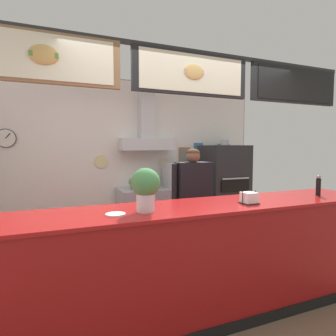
{
  "coord_description": "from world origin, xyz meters",
  "views": [
    {
      "loc": [
        -1.31,
        -2.59,
        1.61
      ],
      "look_at": [
        0.04,
        0.69,
        1.36
      ],
      "focal_mm": 30.12,
      "sensor_mm": 36.0,
      "label": 1
    }
  ],
  "objects_px": {
    "espresso_machine": "(182,175)",
    "napkin_holder": "(249,198)",
    "pizza_oven": "(224,191)",
    "potted_sage": "(152,180)",
    "potted_oregano": "(134,183)",
    "shop_worker": "(193,205)",
    "basil_vase": "(146,188)",
    "condiment_plate": "(116,214)",
    "pepper_grinder": "(318,185)"
  },
  "relations": [
    {
      "from": "pizza_oven",
      "to": "potted_oregano",
      "type": "bearing_deg",
      "value": 176.91
    },
    {
      "from": "espresso_machine",
      "to": "napkin_holder",
      "type": "height_order",
      "value": "espresso_machine"
    },
    {
      "from": "pizza_oven",
      "to": "condiment_plate",
      "type": "height_order",
      "value": "pizza_oven"
    },
    {
      "from": "espresso_machine",
      "to": "basil_vase",
      "type": "distance_m",
      "value": 2.57
    },
    {
      "from": "espresso_machine",
      "to": "basil_vase",
      "type": "xyz_separation_m",
      "value": [
        -1.36,
        -2.18,
        0.14
      ]
    },
    {
      "from": "shop_worker",
      "to": "basil_vase",
      "type": "height_order",
      "value": "shop_worker"
    },
    {
      "from": "shop_worker",
      "to": "potted_oregano",
      "type": "xyz_separation_m",
      "value": [
        -0.51,
        1.11,
        0.19
      ]
    },
    {
      "from": "espresso_machine",
      "to": "basil_vase",
      "type": "height_order",
      "value": "basil_vase"
    },
    {
      "from": "potted_sage",
      "to": "basil_vase",
      "type": "relative_size",
      "value": 0.61
    },
    {
      "from": "pizza_oven",
      "to": "basil_vase",
      "type": "bearing_deg",
      "value": -135.98
    },
    {
      "from": "potted_sage",
      "to": "potted_oregano",
      "type": "xyz_separation_m",
      "value": [
        -0.32,
        -0.04,
        -0.02
      ]
    },
    {
      "from": "basil_vase",
      "to": "potted_sage",
      "type": "bearing_deg",
      "value": 69.88
    },
    {
      "from": "espresso_machine",
      "to": "napkin_holder",
      "type": "relative_size",
      "value": 3.7
    },
    {
      "from": "potted_sage",
      "to": "basil_vase",
      "type": "xyz_separation_m",
      "value": [
        -0.81,
        -2.22,
        0.22
      ]
    },
    {
      "from": "potted_sage",
      "to": "basil_vase",
      "type": "bearing_deg",
      "value": -110.12
    },
    {
      "from": "shop_worker",
      "to": "condiment_plate",
      "type": "bearing_deg",
      "value": 39.46
    },
    {
      "from": "shop_worker",
      "to": "napkin_holder",
      "type": "bearing_deg",
      "value": 89.84
    },
    {
      "from": "potted_sage",
      "to": "condiment_plate",
      "type": "relative_size",
      "value": 1.38
    },
    {
      "from": "potted_oregano",
      "to": "pepper_grinder",
      "type": "distance_m",
      "value": 2.66
    },
    {
      "from": "potted_sage",
      "to": "potted_oregano",
      "type": "relative_size",
      "value": 1.15
    },
    {
      "from": "pizza_oven",
      "to": "basil_vase",
      "type": "height_order",
      "value": "pizza_oven"
    },
    {
      "from": "potted_sage",
      "to": "condiment_plate",
      "type": "height_order",
      "value": "potted_sage"
    },
    {
      "from": "shop_worker",
      "to": "potted_sage",
      "type": "bearing_deg",
      "value": -82.43
    },
    {
      "from": "potted_sage",
      "to": "shop_worker",
      "type": "bearing_deg",
      "value": -80.75
    },
    {
      "from": "shop_worker",
      "to": "potted_sage",
      "type": "xyz_separation_m",
      "value": [
        -0.19,
        1.15,
        0.21
      ]
    },
    {
      "from": "shop_worker",
      "to": "espresso_machine",
      "type": "xyz_separation_m",
      "value": [
        0.36,
        1.11,
        0.28
      ]
    },
    {
      "from": "basil_vase",
      "to": "pizza_oven",
      "type": "bearing_deg",
      "value": 44.02
    },
    {
      "from": "pizza_oven",
      "to": "espresso_machine",
      "type": "xyz_separation_m",
      "value": [
        -0.81,
        0.09,
        0.31
      ]
    },
    {
      "from": "pizza_oven",
      "to": "napkin_holder",
      "type": "relative_size",
      "value": 11.04
    },
    {
      "from": "espresso_machine",
      "to": "napkin_holder",
      "type": "bearing_deg",
      "value": -98.34
    },
    {
      "from": "pizza_oven",
      "to": "potted_sage",
      "type": "xyz_separation_m",
      "value": [
        -1.35,
        0.13,
        0.23
      ]
    },
    {
      "from": "pepper_grinder",
      "to": "condiment_plate",
      "type": "bearing_deg",
      "value": -178.74
    },
    {
      "from": "shop_worker",
      "to": "potted_sage",
      "type": "height_order",
      "value": "shop_worker"
    },
    {
      "from": "condiment_plate",
      "to": "pepper_grinder",
      "type": "bearing_deg",
      "value": 1.26
    },
    {
      "from": "basil_vase",
      "to": "potted_oregano",
      "type": "bearing_deg",
      "value": 77.22
    },
    {
      "from": "espresso_machine",
      "to": "potted_oregano",
      "type": "height_order",
      "value": "espresso_machine"
    },
    {
      "from": "potted_sage",
      "to": "napkin_holder",
      "type": "bearing_deg",
      "value": -84.55
    },
    {
      "from": "pepper_grinder",
      "to": "condiment_plate",
      "type": "xyz_separation_m",
      "value": [
        -2.3,
        -0.05,
        -0.11
      ]
    },
    {
      "from": "pizza_oven",
      "to": "potted_oregano",
      "type": "xyz_separation_m",
      "value": [
        -1.67,
        0.09,
        0.21
      ]
    },
    {
      "from": "espresso_machine",
      "to": "pizza_oven",
      "type": "bearing_deg",
      "value": -6.25
    },
    {
      "from": "condiment_plate",
      "to": "basil_vase",
      "type": "distance_m",
      "value": 0.33
    },
    {
      "from": "espresso_machine",
      "to": "potted_sage",
      "type": "distance_m",
      "value": 0.55
    },
    {
      "from": "potted_sage",
      "to": "pepper_grinder",
      "type": "height_order",
      "value": "pepper_grinder"
    },
    {
      "from": "potted_sage",
      "to": "pepper_grinder",
      "type": "xyz_separation_m",
      "value": [
        1.23,
        -2.2,
        0.13
      ]
    },
    {
      "from": "potted_oregano",
      "to": "basil_vase",
      "type": "bearing_deg",
      "value": -102.78
    },
    {
      "from": "pizza_oven",
      "to": "potted_oregano",
      "type": "height_order",
      "value": "pizza_oven"
    },
    {
      "from": "pizza_oven",
      "to": "espresso_machine",
      "type": "bearing_deg",
      "value": 173.75
    },
    {
      "from": "espresso_machine",
      "to": "condiment_plate",
      "type": "bearing_deg",
      "value": -126.22
    },
    {
      "from": "potted_oregano",
      "to": "basil_vase",
      "type": "height_order",
      "value": "basil_vase"
    },
    {
      "from": "potted_oregano",
      "to": "napkin_holder",
      "type": "bearing_deg",
      "value": -76.52
    }
  ]
}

